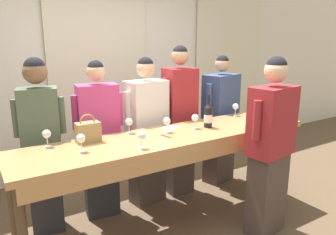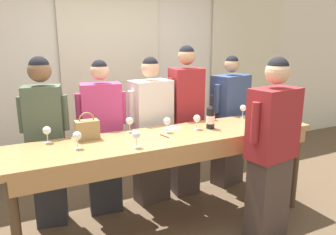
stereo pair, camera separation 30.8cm
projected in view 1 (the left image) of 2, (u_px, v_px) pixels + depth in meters
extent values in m
plane|color=brown|center=(172.00, 225.00, 3.29)|extent=(18.00, 18.00, 0.00)
cube|color=silver|center=(98.00, 70.00, 4.49)|extent=(12.00, 0.06, 2.80)
cube|color=beige|center=(100.00, 75.00, 4.45)|extent=(1.39, 0.03, 2.69)
cube|color=beige|center=(228.00, 67.00, 5.65)|extent=(1.39, 0.03, 2.69)
cube|color=#B27F4C|center=(172.00, 137.00, 3.07)|extent=(2.91, 0.66, 0.06)
cube|color=#B27F4C|center=(192.00, 156.00, 2.83)|extent=(2.80, 0.03, 0.12)
cylinder|color=#4C3823|center=(287.00, 164.00, 3.69)|extent=(0.07, 0.07, 0.90)
cylinder|color=#4C3823|center=(13.00, 212.00, 2.68)|extent=(0.07, 0.07, 0.90)
cylinder|color=#4C3823|center=(253.00, 151.00, 4.11)|extent=(0.07, 0.07, 0.90)
cylinder|color=black|center=(208.00, 117.00, 3.29)|extent=(0.08, 0.08, 0.20)
cone|color=black|center=(209.00, 105.00, 3.26)|extent=(0.08, 0.08, 0.05)
cylinder|color=black|center=(209.00, 99.00, 3.24)|extent=(0.03, 0.03, 0.09)
cylinder|color=white|center=(208.00, 118.00, 3.29)|extent=(0.09, 0.09, 0.08)
cube|color=#997A4C|center=(88.00, 132.00, 2.83)|extent=(0.20, 0.12, 0.17)
torus|color=#997A4C|center=(87.00, 122.00, 2.80)|extent=(0.14, 0.01, 0.14)
cylinder|color=white|center=(48.00, 146.00, 2.72)|extent=(0.06, 0.06, 0.00)
cylinder|color=white|center=(47.00, 142.00, 2.71)|extent=(0.01, 0.01, 0.08)
sphere|color=white|center=(47.00, 134.00, 2.70)|extent=(0.07, 0.07, 0.07)
cylinder|color=white|center=(167.00, 132.00, 3.13)|extent=(0.06, 0.06, 0.00)
cylinder|color=white|center=(167.00, 128.00, 3.12)|extent=(0.01, 0.01, 0.08)
sphere|color=white|center=(167.00, 121.00, 3.11)|extent=(0.07, 0.07, 0.07)
sphere|color=maroon|center=(167.00, 122.00, 3.11)|extent=(0.05, 0.05, 0.05)
cylinder|color=white|center=(129.00, 133.00, 3.11)|extent=(0.06, 0.06, 0.00)
cylinder|color=white|center=(129.00, 129.00, 3.10)|extent=(0.01, 0.01, 0.08)
sphere|color=white|center=(129.00, 122.00, 3.08)|extent=(0.07, 0.07, 0.07)
sphere|color=maroon|center=(129.00, 123.00, 3.08)|extent=(0.05, 0.05, 0.05)
cylinder|color=white|center=(142.00, 148.00, 2.68)|extent=(0.06, 0.06, 0.00)
cylinder|color=white|center=(142.00, 144.00, 2.67)|extent=(0.01, 0.01, 0.08)
sphere|color=white|center=(142.00, 136.00, 2.65)|extent=(0.07, 0.07, 0.07)
sphere|color=maroon|center=(142.00, 137.00, 2.65)|extent=(0.05, 0.05, 0.05)
cylinder|color=white|center=(195.00, 128.00, 3.27)|extent=(0.06, 0.06, 0.00)
cylinder|color=white|center=(195.00, 124.00, 3.26)|extent=(0.01, 0.01, 0.08)
sphere|color=white|center=(195.00, 118.00, 3.24)|extent=(0.07, 0.07, 0.07)
cylinder|color=white|center=(235.00, 116.00, 3.80)|extent=(0.06, 0.06, 0.00)
cylinder|color=white|center=(235.00, 112.00, 3.79)|extent=(0.01, 0.01, 0.08)
sphere|color=white|center=(236.00, 106.00, 3.77)|extent=(0.07, 0.07, 0.07)
cylinder|color=white|center=(82.00, 151.00, 2.60)|extent=(0.06, 0.06, 0.00)
cylinder|color=white|center=(81.00, 147.00, 2.59)|extent=(0.01, 0.01, 0.08)
sphere|color=white|center=(81.00, 138.00, 2.58)|extent=(0.07, 0.07, 0.07)
cube|color=white|center=(171.00, 128.00, 3.29)|extent=(0.18, 0.18, 0.00)
cylinder|color=maroon|center=(166.00, 136.00, 3.00)|extent=(0.04, 0.12, 0.01)
cube|color=#28282D|center=(46.00, 193.00, 3.14)|extent=(0.33, 0.26, 0.78)
cube|color=#4C5B47|center=(40.00, 122.00, 2.97)|extent=(0.38, 0.31, 0.62)
sphere|color=brown|center=(35.00, 72.00, 2.86)|extent=(0.21, 0.21, 0.21)
sphere|color=black|center=(34.00, 68.00, 2.85)|extent=(0.19, 0.19, 0.19)
cylinder|color=#4C5B47|center=(61.00, 115.00, 3.02)|extent=(0.08, 0.08, 0.34)
cylinder|color=#4C5B47|center=(16.00, 118.00, 2.90)|extent=(0.08, 0.08, 0.34)
cube|color=#28282D|center=(101.00, 180.00, 3.42)|extent=(0.36, 0.23, 0.78)
cube|color=#C63D7A|center=(98.00, 115.00, 3.26)|extent=(0.42, 0.27, 0.62)
sphere|color=#DBAD89|center=(96.00, 72.00, 3.16)|extent=(0.18, 0.18, 0.18)
sphere|color=black|center=(96.00, 68.00, 3.15)|extent=(0.16, 0.16, 0.16)
cylinder|color=#C63D7A|center=(119.00, 109.00, 3.33)|extent=(0.08, 0.08, 0.34)
cylinder|color=#C63D7A|center=(75.00, 113.00, 3.16)|extent=(0.08, 0.08, 0.34)
cube|color=#473833|center=(147.00, 169.00, 3.71)|extent=(0.40, 0.27, 0.78)
cube|color=silver|center=(146.00, 109.00, 3.54)|extent=(0.47, 0.32, 0.62)
sphere|color=#DBAD89|center=(146.00, 68.00, 3.44)|extent=(0.20, 0.20, 0.20)
sphere|color=black|center=(145.00, 65.00, 3.43)|extent=(0.17, 0.17, 0.17)
cylinder|color=silver|center=(163.00, 102.00, 3.68)|extent=(0.08, 0.08, 0.34)
cylinder|color=silver|center=(127.00, 108.00, 3.38)|extent=(0.08, 0.08, 0.34)
cube|color=#473833|center=(179.00, 159.00, 3.93)|extent=(0.31, 0.26, 0.84)
cube|color=maroon|center=(180.00, 97.00, 3.75)|extent=(0.36, 0.30, 0.67)
sphere|color=tan|center=(180.00, 56.00, 3.64)|extent=(0.20, 0.20, 0.20)
sphere|color=black|center=(180.00, 53.00, 3.63)|extent=(0.17, 0.17, 0.17)
cylinder|color=maroon|center=(194.00, 92.00, 3.82)|extent=(0.08, 0.08, 0.37)
cylinder|color=maroon|center=(165.00, 94.00, 3.65)|extent=(0.08, 0.08, 0.37)
cube|color=#473833|center=(219.00, 152.00, 4.26)|extent=(0.42, 0.32, 0.78)
cube|color=#334775|center=(221.00, 99.00, 4.09)|extent=(0.50, 0.37, 0.62)
sphere|color=tan|center=(222.00, 64.00, 3.99)|extent=(0.18, 0.18, 0.18)
sphere|color=black|center=(222.00, 62.00, 3.98)|extent=(0.16, 0.16, 0.16)
cylinder|color=#334775|center=(232.00, 93.00, 4.25)|extent=(0.08, 0.08, 0.34)
cylinder|color=#334775|center=(209.00, 98.00, 3.91)|extent=(0.08, 0.08, 0.34)
cube|color=#473833|center=(267.00, 193.00, 3.12)|extent=(0.40, 0.27, 0.79)
cube|color=maroon|center=(272.00, 121.00, 2.95)|extent=(0.47, 0.32, 0.63)
sphere|color=#DBAD89|center=(276.00, 71.00, 2.84)|extent=(0.21, 0.21, 0.21)
sphere|color=black|center=(277.00, 67.00, 2.83)|extent=(0.18, 0.18, 0.18)
cylinder|color=maroon|center=(257.00, 120.00, 2.78)|extent=(0.08, 0.08, 0.35)
cylinder|color=maroon|center=(287.00, 112.00, 3.09)|extent=(0.08, 0.08, 0.35)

